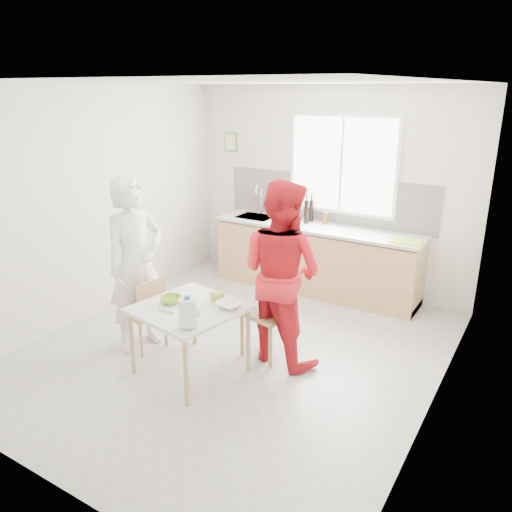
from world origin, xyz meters
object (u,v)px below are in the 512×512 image
at_px(dining_table, 189,314).
at_px(chair_left, 146,311).
at_px(milk_jug, 188,312).
at_px(chair_far, 273,306).
at_px(person_red, 281,273).
at_px(wine_bottle_a, 306,212).
at_px(bowl_white, 230,305).
at_px(wine_bottle_b, 311,210).
at_px(bowl_green, 171,300).
at_px(person_white, 136,265).

relative_size(dining_table, chair_left, 1.30).
bearing_deg(milk_jug, chair_far, 88.65).
height_order(dining_table, milk_jug, milk_jug).
height_order(person_red, wine_bottle_a, person_red).
xyz_separation_m(chair_left, bowl_white, (1.02, 0.07, 0.28)).
height_order(wine_bottle_a, wine_bottle_b, wine_bottle_a).
relative_size(bowl_green, wine_bottle_b, 0.68).
xyz_separation_m(dining_table, person_white, (-0.80, 0.15, 0.30)).
bearing_deg(wine_bottle_a, milk_jug, -84.05).
distance_m(dining_table, chair_left, 0.71).
height_order(chair_far, wine_bottle_b, wine_bottle_b).
bearing_deg(bowl_green, bowl_white, 20.71).
bearing_deg(bowl_white, milk_jug, -97.65).
relative_size(person_red, wine_bottle_b, 6.19).
xyz_separation_m(bowl_white, milk_jug, (-0.07, -0.53, 0.12)).
relative_size(chair_left, milk_jug, 2.96).
distance_m(person_white, milk_jug, 1.18).
distance_m(chair_far, bowl_green, 1.05).
xyz_separation_m(dining_table, person_red, (0.60, 0.71, 0.31)).
height_order(person_white, bowl_white, person_white).
height_order(person_white, bowl_green, person_white).
height_order(chair_far, person_white, person_white).
bearing_deg(chair_left, dining_table, 90.00).
height_order(bowl_green, wine_bottle_a, wine_bottle_a).
distance_m(person_white, bowl_green, 0.65).
relative_size(chair_far, person_white, 0.53).
height_order(chair_left, person_white, person_white).
bearing_deg(chair_left, person_red, 124.77).
bearing_deg(person_red, milk_jug, 82.37).
distance_m(dining_table, bowl_white, 0.40).
height_order(dining_table, person_red, person_red).
bearing_deg(bowl_green, person_red, 41.67).
relative_size(chair_left, wine_bottle_b, 2.67).
bearing_deg(person_white, bowl_green, -94.65).
relative_size(bowl_green, bowl_white, 0.87).
xyz_separation_m(person_white, bowl_white, (1.14, 0.05, -0.20)).
relative_size(chair_left, person_white, 0.44).
distance_m(dining_table, milk_jug, 0.48).
bearing_deg(milk_jug, chair_left, 164.59).
relative_size(person_white, bowl_white, 7.79).
height_order(person_red, milk_jug, person_red).
relative_size(person_red, wine_bottle_a, 5.81).
distance_m(person_white, wine_bottle_a, 2.54).
xyz_separation_m(chair_far, bowl_white, (-0.15, -0.56, 0.19)).
height_order(person_white, wine_bottle_b, person_white).
height_order(dining_table, wine_bottle_a, wine_bottle_a).
height_order(chair_left, bowl_white, chair_left).
bearing_deg(wine_bottle_a, bowl_green, -93.84).
xyz_separation_m(person_white, person_red, (1.41, 0.56, 0.01)).
distance_m(dining_table, person_white, 0.87).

